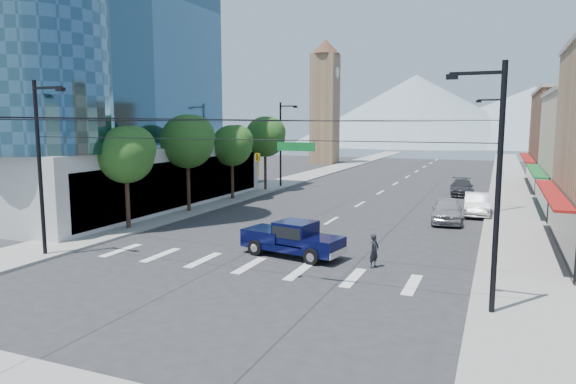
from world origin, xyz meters
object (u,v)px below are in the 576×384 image
at_px(pedestrian, 374,251).
at_px(parked_car_far, 462,187).
at_px(parked_car_mid, 477,204).
at_px(parked_car_near, 447,210).
at_px(pickup_truck, 292,238).

bearing_deg(pedestrian, parked_car_far, 16.02).
bearing_deg(pedestrian, parked_car_mid, 7.28).
bearing_deg(parked_car_mid, parked_car_far, 96.77).
height_order(parked_car_near, parked_car_far, parked_car_near).
bearing_deg(parked_car_mid, pedestrian, -105.90).
xyz_separation_m(parked_car_mid, parked_car_far, (-1.80, 10.75, -0.08)).
height_order(pickup_truck, pedestrian, pickup_truck).
relative_size(pedestrian, parked_car_far, 0.32).
distance_m(parked_car_near, parked_car_mid, 4.21).
relative_size(parked_car_near, parked_car_far, 0.97).
bearing_deg(parked_car_near, parked_car_far, 85.70).
distance_m(pedestrian, parked_car_far, 27.65).
bearing_deg(parked_car_near, parked_car_mid, 60.40).
xyz_separation_m(pickup_truck, parked_car_near, (6.57, 12.53, -0.11)).
xyz_separation_m(pedestrian, parked_car_near, (2.13, 13.01, 0.04)).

